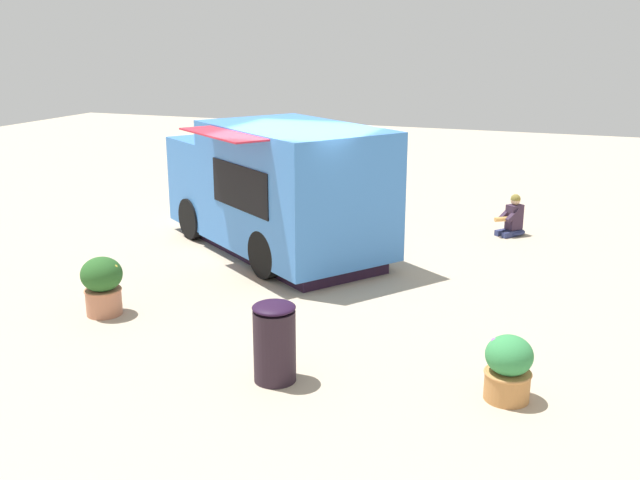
{
  "coord_description": "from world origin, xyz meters",
  "views": [
    {
      "loc": [
        11.34,
        4.68,
        4.0
      ],
      "look_at": [
        1.63,
        1.0,
        1.03
      ],
      "focal_mm": 40.7,
      "sensor_mm": 36.0,
      "label": 1
    }
  ],
  "objects_px": {
    "person_customer": "(513,220)",
    "trash_bin": "(274,341)",
    "planter_flowering_near": "(102,284)",
    "food_truck": "(277,191)",
    "planter_flowering_far": "(508,368)"
  },
  "relations": [
    {
      "from": "person_customer",
      "to": "trash_bin",
      "type": "xyz_separation_m",
      "value": [
        7.64,
        -1.9,
        0.18
      ]
    },
    {
      "from": "person_customer",
      "to": "planter_flowering_near",
      "type": "bearing_deg",
      "value": -37.8
    },
    {
      "from": "person_customer",
      "to": "food_truck",
      "type": "bearing_deg",
      "value": -56.14
    },
    {
      "from": "planter_flowering_near",
      "to": "person_customer",
      "type": "bearing_deg",
      "value": 142.2
    },
    {
      "from": "food_truck",
      "to": "planter_flowering_near",
      "type": "height_order",
      "value": "food_truck"
    },
    {
      "from": "food_truck",
      "to": "planter_flowering_near",
      "type": "relative_size",
      "value": 6.13
    },
    {
      "from": "food_truck",
      "to": "planter_flowering_near",
      "type": "bearing_deg",
      "value": -15.34
    },
    {
      "from": "trash_bin",
      "to": "person_customer",
      "type": "bearing_deg",
      "value": 166.06
    },
    {
      "from": "person_customer",
      "to": "planter_flowering_near",
      "type": "height_order",
      "value": "planter_flowering_near"
    },
    {
      "from": "person_customer",
      "to": "planter_flowering_far",
      "type": "bearing_deg",
      "value": 5.98
    },
    {
      "from": "person_customer",
      "to": "planter_flowering_far",
      "type": "height_order",
      "value": "person_customer"
    },
    {
      "from": "planter_flowering_near",
      "to": "planter_flowering_far",
      "type": "height_order",
      "value": "planter_flowering_near"
    },
    {
      "from": "person_customer",
      "to": "planter_flowering_near",
      "type": "distance_m",
      "value": 8.36
    },
    {
      "from": "food_truck",
      "to": "planter_flowering_near",
      "type": "xyz_separation_m",
      "value": [
        3.88,
        -1.06,
        -0.7
      ]
    },
    {
      "from": "planter_flowering_far",
      "to": "trash_bin",
      "type": "relative_size",
      "value": 0.78
    }
  ]
}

